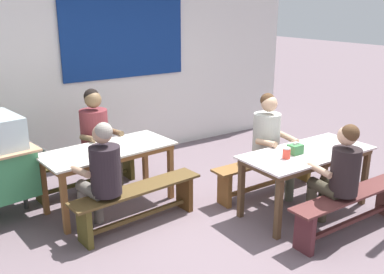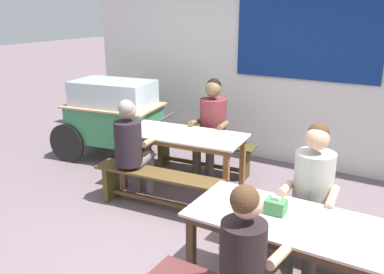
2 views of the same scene
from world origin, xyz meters
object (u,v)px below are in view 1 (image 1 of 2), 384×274
Objects in this scene: dining_table_far at (108,155)px; bench_far_back at (86,168)px; person_near_front at (338,173)px; person_center_facing at (97,134)px; bench_far_front at (138,200)px; bench_near_back at (267,170)px; tissue_box at (295,149)px; person_left_back_turned at (102,172)px; dining_table_near at (307,158)px; person_right_near_table at (270,140)px; condiment_jar at (286,153)px; bench_near_front at (350,207)px.

dining_table_far reaches higher than bench_far_back.
person_center_facing is at bearing 122.68° from person_near_front.
bench_near_back is (1.77, -0.13, -0.00)m from bench_far_front.
person_center_facing is 8.81× the size of tissue_box.
dining_table_far is 1.06× the size of bench_far_back.
person_left_back_turned is 2.41m from person_near_front.
bench_near_back is 2.19m from person_left_back_turned.
person_left_back_turned is 2.12m from tissue_box.
person_near_front is at bearing -104.80° from dining_table_near.
dining_table_near is at bearing -89.72° from bench_near_back.
person_center_facing is at bearing 140.65° from person_right_near_table.
bench_far_back is 3.09m from person_near_front.
dining_table_near is at bearing -85.07° from person_right_near_table.
person_near_front reaches higher than bench_far_front.
bench_far_back is 1.15× the size of person_right_near_table.
dining_table_far reaches higher than bench_far_front.
condiment_jar is (1.41, -0.77, 0.49)m from bench_far_front.
bench_far_front is 1.16× the size of person_center_facing.
tissue_box is (1.56, -1.91, 0.04)m from person_center_facing.
tissue_box is at bearing 93.06° from person_near_front.
bench_near_front is 2.60m from person_left_back_turned.
condiment_jar is at bearing -176.15° from dining_table_near.
dining_table_near reaches higher than bench_near_back.
person_left_back_turned is 10.03× the size of condiment_jar.
dining_table_far is at bearing 61.07° from person_left_back_turned.
person_left_back_turned is 1.02× the size of person_near_front.
person_center_facing is 10.64× the size of condiment_jar.
dining_table_near reaches higher than bench_near_front.
dining_table_near is 2.29m from person_left_back_turned.
dining_table_far is at bearing 136.48° from condiment_jar.
person_right_near_table reaches higher than person_near_front.
bench_near_back is at bearing 83.12° from person_near_front.
person_center_facing is at bearing 142.71° from bench_near_back.
dining_table_far is 0.98× the size of bench_near_back.
dining_table_far is at bearing -84.65° from bench_far_back.
dining_table_far is 0.99× the size of dining_table_near.
person_near_front is (-0.10, -1.09, -0.05)m from person_right_near_table.
person_right_near_table reaches higher than bench_far_back.
dining_table_far is 0.71m from bench_far_back.
person_center_facing is (-1.68, 1.38, 0.01)m from person_right_near_table.
person_right_near_table is (-0.05, 0.55, 0.08)m from dining_table_near.
person_near_front is 9.87× the size of condiment_jar.
person_near_front is at bearing -55.34° from bench_far_back.
bench_far_back is (-0.06, 0.62, -0.35)m from dining_table_far.
bench_near_front is (1.77, -1.37, -0.01)m from bench_far_front.
person_near_front is at bearing -33.52° from person_left_back_turned.
bench_far_back is 1.22× the size of person_near_front.
dining_table_near is at bearing -48.18° from person_center_facing.
bench_near_front is at bearing -47.29° from dining_table_far.
person_right_near_table is 0.66m from condiment_jar.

